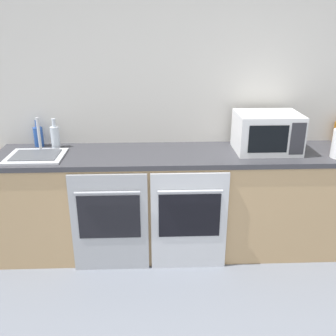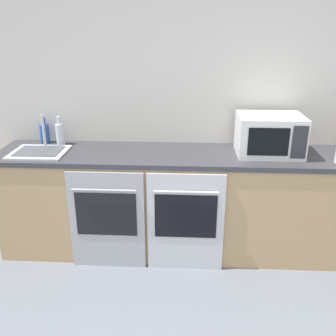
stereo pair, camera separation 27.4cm
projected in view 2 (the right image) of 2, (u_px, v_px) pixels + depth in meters
The scene contains 8 objects.
wall_back at pixel (188, 97), 3.23m from camera, with size 10.00×0.06×2.60m.
counter_back at pixel (186, 202), 3.23m from camera, with size 3.15×0.62×0.90m.
oven_left at pixel (107, 220), 2.98m from camera, with size 0.60×0.06×0.84m.
oven_right at pixel (186, 222), 2.95m from camera, with size 0.60×0.06×0.84m.
microwave at pixel (270, 135), 3.00m from camera, with size 0.51×0.40×0.32m.
bottle_blue at pixel (45, 133), 3.32m from camera, with size 0.08×0.08×0.23m.
bottle_clear at pixel (60, 133), 3.26m from camera, with size 0.07×0.07×0.25m.
sink at pixel (39, 151), 3.07m from camera, with size 0.44×0.37×0.29m.
Camera 2 is at (0.01, -0.72, 1.89)m, focal length 40.00 mm.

